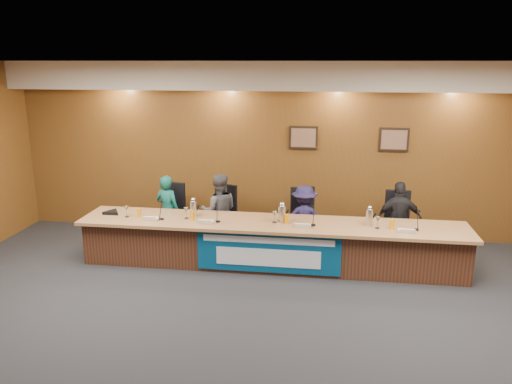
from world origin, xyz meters
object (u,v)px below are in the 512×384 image
office_chair_a (170,217)px  office_chair_b (221,220)px  panelist_a (168,211)px  carafe_mid (282,214)px  carafe_right (369,218)px  panelist_b (219,211)px  carafe_left (193,209)px  speakerphone (112,212)px  banner (268,253)px  office_chair_d (397,228)px  dais_body (271,245)px  office_chair_c (304,223)px  panelist_d (399,220)px  panelist_c (304,219)px

office_chair_a → office_chair_b: size_ratio=1.00×
panelist_a → office_chair_a: size_ratio=2.66×
office_chair_b → carafe_mid: carafe_mid is taller
panelist_a → carafe_right: bearing=-173.4°
carafe_right → office_chair_b: bearing=162.7°
panelist_b → office_chair_b: (0.00, 0.10, -0.19)m
carafe_left → speakerphone: carafe_left is taller
banner → office_chair_d: (2.05, 1.18, 0.10)m
dais_body → office_chair_c: 0.92m
office_chair_d → carafe_left: carafe_left is taller
dais_body → office_chair_d: bearing=20.4°
banner → panelist_b: (-0.99, 1.08, 0.29)m
panelist_d → carafe_right: 0.90m
office_chair_b → carafe_mid: size_ratio=1.84×
dais_body → panelist_a: size_ratio=4.71×
panelist_d → office_chair_a: 3.97m
panelist_a → speakerphone: bearing=59.8°
office_chair_b → carafe_right: carafe_right is taller
office_chair_c → office_chair_d: (1.57, 0.00, 0.00)m
carafe_left → carafe_right: (2.79, -0.07, 0.00)m
panelist_c → carafe_left: bearing=14.3°
panelist_c → carafe_left: 1.89m
dais_body → carafe_right: 1.60m
panelist_a → office_chair_c: size_ratio=2.66×
banner → office_chair_c: banner is taller
office_chair_b → office_chair_c: bearing=15.8°
office_chair_d → carafe_mid: bearing=-155.5°
banner → office_chair_a: size_ratio=4.58×
office_chair_d → panelist_b: bearing=-176.2°
office_chair_c → carafe_left: bearing=-170.9°
office_chair_c → carafe_left: 1.94m
office_chair_a → carafe_mid: (2.09, -0.78, 0.40)m
office_chair_d → office_chair_a: bearing=-178.1°
panelist_c → office_chair_a: panelist_c is taller
panelist_b → carafe_mid: bearing=137.2°
office_chair_c → carafe_right: 1.35m
dais_body → office_chair_a: (-1.92, 0.77, 0.13)m
panelist_d → office_chair_c: panelist_d is taller
panelist_a → office_chair_c: panelist_a is taller
carafe_right → panelist_b: bearing=164.8°
panelist_b → panelist_c: bearing=167.7°
dais_body → carafe_left: 1.38m
carafe_mid → speakerphone: size_ratio=0.81×
panelist_b → carafe_right: panelist_b is taller
panelist_a → panelist_b: (0.93, 0.00, 0.03)m
panelist_a → office_chair_c: (2.40, 0.10, -0.16)m
office_chair_c → banner: bearing=-125.4°
panelist_c → office_chair_d: bearing=178.8°
office_chair_a → office_chair_b: (0.93, 0.00, 0.00)m
panelist_b → panelist_d: bearing=167.7°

